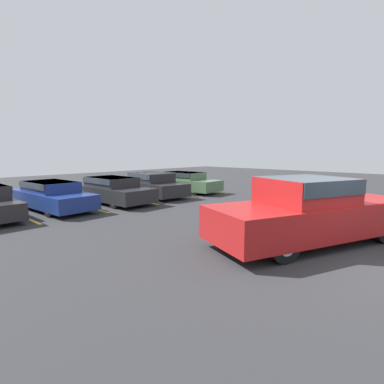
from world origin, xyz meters
name	(u,v)px	position (x,y,z in m)	size (l,w,h in m)	color
ground_plane	(336,254)	(0.00, 0.00, 0.00)	(60.00, 60.00, 0.00)	#2D2D30
stall_stripe_b	(19,215)	(-3.79, 10.55, 0.00)	(0.12, 4.51, 0.01)	yellow
stall_stripe_c	(82,206)	(-1.17, 10.55, 0.00)	(0.12, 4.51, 0.01)	yellow
stall_stripe_d	(131,199)	(1.45, 10.55, 0.00)	(0.12, 4.51, 0.01)	yellow
stall_stripe_e	(168,194)	(4.07, 10.55, 0.00)	(0.12, 4.51, 0.01)	yellow
stall_stripe_f	(198,190)	(6.69, 10.55, 0.00)	(0.12, 4.51, 0.01)	yellow
pickup_truck	(313,211)	(0.52, 0.82, 0.88)	(6.19, 4.03, 1.78)	#A51919
parked_sedan_b	(51,195)	(-2.44, 10.70, 0.64)	(1.94, 4.79, 1.20)	navy
parked_sedan_c	(112,189)	(0.28, 10.35, 0.66)	(1.89, 4.67, 1.23)	#232326
parked_sedan_d	(152,184)	(2.87, 10.53, 0.69)	(2.25, 4.55, 1.30)	#232326
parked_sedan_e	(184,181)	(5.38, 10.54, 0.65)	(2.03, 4.66, 1.21)	#4C6B47
traffic_cone	(289,201)	(4.87, 3.56, 0.31)	(0.48, 0.48, 0.66)	black
wheel_stop_curb	(135,189)	(3.94, 13.58, 0.07)	(1.67, 0.20, 0.14)	#B7B2A8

